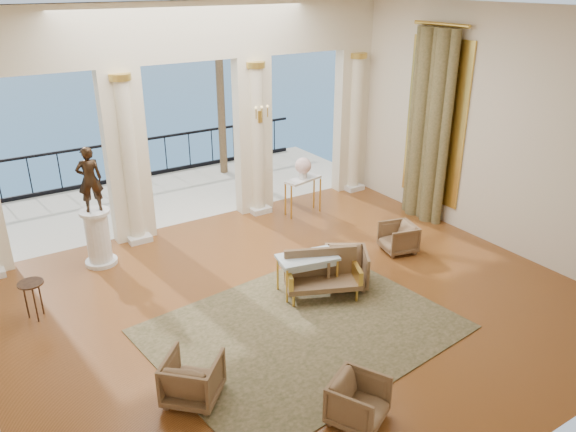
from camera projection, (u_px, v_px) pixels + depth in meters
floor at (297, 302)px, 9.19m from camera, size 9.00×9.00×0.00m
room_walls at (346, 148)px, 7.19m from camera, size 9.00×9.00×9.00m
arcade at (191, 104)px, 11.13m from camera, size 9.00×0.56×4.50m
terrace at (166, 197)px, 13.70m from camera, size 10.00×3.60×0.10m
balustrade at (142, 162)px, 14.75m from camera, size 9.00×0.06×1.03m
palm_tree at (217, 13)px, 13.68m from camera, size 2.00×2.00×4.50m
curtain at (429, 127)px, 11.68m from camera, size 0.33×1.40×4.09m
window_frame at (435, 122)px, 11.75m from camera, size 0.04×1.60×3.40m
wall_sconce at (261, 116)px, 11.72m from camera, size 0.30×0.11×0.33m
rug at (303, 329)px, 8.46m from camera, size 4.64×3.79×0.02m
armchair_a at (359, 400)px, 6.61m from camera, size 0.81×0.80×0.64m
armchair_b at (346, 266)px, 9.55m from camera, size 0.95×0.93×0.72m
armchair_c at (398, 237)px, 10.76m from camera, size 0.70×0.73×0.62m
armchair_d at (193, 376)px, 6.96m from camera, size 0.91×0.90×0.68m
settee at (322, 274)px, 9.22m from camera, size 1.32×0.96×0.81m
game_table at (307, 260)px, 9.25m from camera, size 1.07×0.72×0.67m
pedestal at (98, 239)px, 10.22m from camera, size 0.58×0.58×1.06m
statue at (89, 179)px, 9.77m from camera, size 0.46×0.33×1.18m
console_table at (303, 184)px, 12.37m from camera, size 0.92×0.54×0.83m
urn at (303, 167)px, 12.20m from camera, size 0.36×0.36×0.47m
side_table at (31, 288)px, 8.55m from camera, size 0.39×0.39×0.63m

